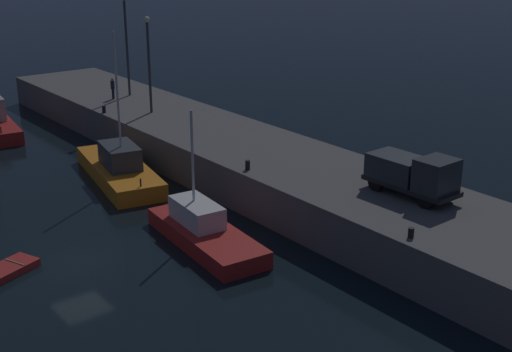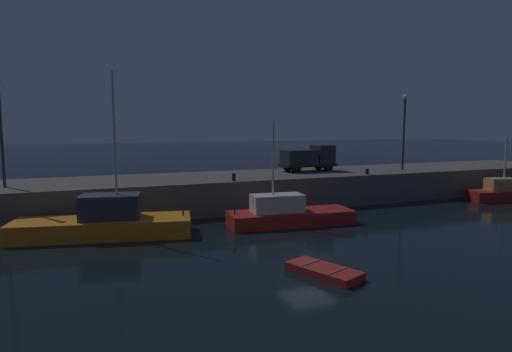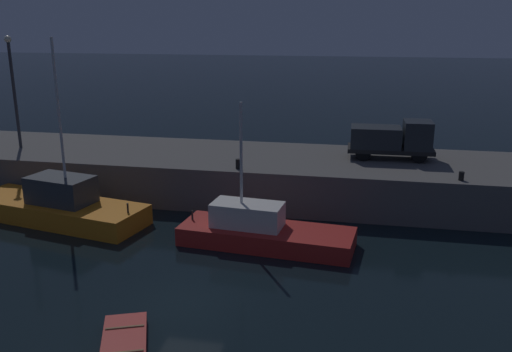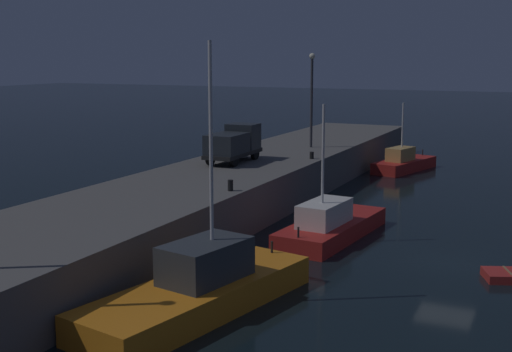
{
  "view_description": "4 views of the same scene",
  "coord_description": "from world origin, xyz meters",
  "px_view_note": "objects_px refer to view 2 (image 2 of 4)",
  "views": [
    {
      "loc": [
        29.87,
        -12.16,
        15.41
      ],
      "look_at": [
        1.53,
        10.02,
        2.84
      ],
      "focal_mm": 48.66,
      "sensor_mm": 36.0,
      "label": 1
    },
    {
      "loc": [
        -10.64,
        -19.47,
        6.61
      ],
      "look_at": [
        1.07,
        9.93,
        2.93
      ],
      "focal_mm": 30.1,
      "sensor_mm": 36.0,
      "label": 2
    },
    {
      "loc": [
        6.45,
        -18.09,
        10.57
      ],
      "look_at": [
        0.76,
        10.53,
        2.25
      ],
      "focal_mm": 38.03,
      "sensor_mm": 36.0,
      "label": 3
    },
    {
      "loc": [
        -30.5,
        -4.49,
        9.29
      ],
      "look_at": [
        2.62,
        10.8,
        2.82
      ],
      "focal_mm": 47.47,
      "sensor_mm": 36.0,
      "label": 4
    }
  ],
  "objects_px": {
    "fishing_boat_blue": "(105,223)",
    "bollard_west": "(367,171)",
    "rowboat_white_mid": "(324,271)",
    "utility_truck": "(309,158)",
    "bollard_central": "(234,177)",
    "fishing_trawler_red": "(507,193)",
    "fishing_boat_white": "(287,214)",
    "lamp_post_east": "(0,124)",
    "lamp_post_central": "(404,126)"
  },
  "relations": [
    {
      "from": "utility_truck",
      "to": "bollard_central",
      "type": "xyz_separation_m",
      "value": [
        -8.64,
        -4.14,
        -0.94
      ]
    },
    {
      "from": "lamp_post_east",
      "to": "utility_truck",
      "type": "relative_size",
      "value": 1.4
    },
    {
      "from": "lamp_post_east",
      "to": "fishing_boat_blue",
      "type": "bearing_deg",
      "value": -44.68
    },
    {
      "from": "fishing_boat_blue",
      "to": "lamp_post_east",
      "type": "height_order",
      "value": "fishing_boat_blue"
    },
    {
      "from": "rowboat_white_mid",
      "to": "bollard_west",
      "type": "distance_m",
      "value": 19.27
    },
    {
      "from": "lamp_post_east",
      "to": "bollard_central",
      "type": "bearing_deg",
      "value": -9.31
    },
    {
      "from": "fishing_boat_blue",
      "to": "bollard_west",
      "type": "relative_size",
      "value": 22.72
    },
    {
      "from": "fishing_boat_blue",
      "to": "fishing_boat_white",
      "type": "distance_m",
      "value": 11.67
    },
    {
      "from": "fishing_trawler_red",
      "to": "fishing_boat_blue",
      "type": "bearing_deg",
      "value": -179.83
    },
    {
      "from": "lamp_post_east",
      "to": "lamp_post_central",
      "type": "distance_m",
      "value": 33.06
    },
    {
      "from": "bollard_central",
      "to": "rowboat_white_mid",
      "type": "bearing_deg",
      "value": -92.52
    },
    {
      "from": "lamp_post_east",
      "to": "bollard_central",
      "type": "xyz_separation_m",
      "value": [
        15.45,
        -2.53,
        -3.98
      ]
    },
    {
      "from": "fishing_boat_white",
      "to": "bollard_central",
      "type": "height_order",
      "value": "fishing_boat_white"
    },
    {
      "from": "fishing_trawler_red",
      "to": "lamp_post_central",
      "type": "height_order",
      "value": "lamp_post_central"
    },
    {
      "from": "fishing_trawler_red",
      "to": "bollard_central",
      "type": "xyz_separation_m",
      "value": [
        -24.72,
        3.38,
        2.13
      ]
    },
    {
      "from": "fishing_trawler_red",
      "to": "rowboat_white_mid",
      "type": "height_order",
      "value": "fishing_trawler_red"
    },
    {
      "from": "fishing_trawler_red",
      "to": "bollard_west",
      "type": "distance_m",
      "value": 13.27
    },
    {
      "from": "rowboat_white_mid",
      "to": "lamp_post_central",
      "type": "distance_m",
      "value": 25.35
    },
    {
      "from": "fishing_trawler_red",
      "to": "fishing_boat_white",
      "type": "distance_m",
      "value": 22.51
    },
    {
      "from": "utility_truck",
      "to": "fishing_trawler_red",
      "type": "bearing_deg",
      "value": -25.06
    },
    {
      "from": "lamp_post_east",
      "to": "lamp_post_central",
      "type": "relative_size",
      "value": 1.03
    },
    {
      "from": "fishing_boat_white",
      "to": "bollard_west",
      "type": "xyz_separation_m",
      "value": [
        9.81,
        4.64,
        2.05
      ]
    },
    {
      "from": "utility_truck",
      "to": "bollard_west",
      "type": "xyz_separation_m",
      "value": [
        3.42,
        -4.12,
        -0.99
      ]
    },
    {
      "from": "fishing_boat_blue",
      "to": "bollard_central",
      "type": "xyz_separation_m",
      "value": [
        9.37,
        3.48,
        1.97
      ]
    },
    {
      "from": "fishing_boat_blue",
      "to": "rowboat_white_mid",
      "type": "relative_size",
      "value": 2.89
    },
    {
      "from": "rowboat_white_mid",
      "to": "lamp_post_east",
      "type": "height_order",
      "value": "lamp_post_east"
    },
    {
      "from": "fishing_trawler_red",
      "to": "utility_truck",
      "type": "distance_m",
      "value": 18.02
    },
    {
      "from": "lamp_post_east",
      "to": "bollard_west",
      "type": "relative_size",
      "value": 15.27
    },
    {
      "from": "lamp_post_central",
      "to": "utility_truck",
      "type": "bearing_deg",
      "value": 167.32
    },
    {
      "from": "lamp_post_central",
      "to": "lamp_post_east",
      "type": "bearing_deg",
      "value": 179.28
    },
    {
      "from": "fishing_boat_blue",
      "to": "fishing_boat_white",
      "type": "relative_size",
      "value": 1.23
    },
    {
      "from": "fishing_trawler_red",
      "to": "utility_truck",
      "type": "bearing_deg",
      "value": 154.94
    },
    {
      "from": "lamp_post_east",
      "to": "utility_truck",
      "type": "xyz_separation_m",
      "value": [
        24.09,
        1.6,
        -3.04
      ]
    },
    {
      "from": "fishing_boat_white",
      "to": "bollard_central",
      "type": "relative_size",
      "value": 15.3
    },
    {
      "from": "fishing_boat_white",
      "to": "rowboat_white_mid",
      "type": "xyz_separation_m",
      "value": [
        -2.87,
        -9.63,
        -0.53
      ]
    },
    {
      "from": "rowboat_white_mid",
      "to": "lamp_post_east",
      "type": "distance_m",
      "value": 23.35
    },
    {
      "from": "lamp_post_east",
      "to": "rowboat_white_mid",
      "type": "bearing_deg",
      "value": -48.55
    },
    {
      "from": "fishing_boat_white",
      "to": "utility_truck",
      "type": "bearing_deg",
      "value": 53.88
    },
    {
      "from": "fishing_trawler_red",
      "to": "utility_truck",
      "type": "relative_size",
      "value": 1.44
    },
    {
      "from": "bollard_central",
      "to": "fishing_boat_white",
      "type": "bearing_deg",
      "value": -64.08
    },
    {
      "from": "fishing_boat_white",
      "to": "fishing_boat_blue",
      "type": "bearing_deg",
      "value": 174.39
    },
    {
      "from": "fishing_trawler_red",
      "to": "bollard_west",
      "type": "relative_size",
      "value": 15.73
    },
    {
      "from": "lamp_post_east",
      "to": "utility_truck",
      "type": "distance_m",
      "value": 24.34
    },
    {
      "from": "fishing_boat_blue",
      "to": "lamp_post_east",
      "type": "relative_size",
      "value": 1.49
    },
    {
      "from": "fishing_boat_blue",
      "to": "fishing_boat_white",
      "type": "height_order",
      "value": "fishing_boat_blue"
    },
    {
      "from": "bollard_west",
      "to": "bollard_central",
      "type": "xyz_separation_m",
      "value": [
        -12.06,
        -0.02,
        0.05
      ]
    },
    {
      "from": "rowboat_white_mid",
      "to": "bollard_central",
      "type": "height_order",
      "value": "bollard_central"
    },
    {
      "from": "lamp_post_central",
      "to": "bollard_central",
      "type": "relative_size",
      "value": 12.3
    },
    {
      "from": "fishing_trawler_red",
      "to": "lamp_post_central",
      "type": "xyz_separation_m",
      "value": [
        -7.11,
        5.5,
        6.0
      ]
    },
    {
      "from": "fishing_boat_blue",
      "to": "utility_truck",
      "type": "distance_m",
      "value": 19.77
    }
  ]
}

